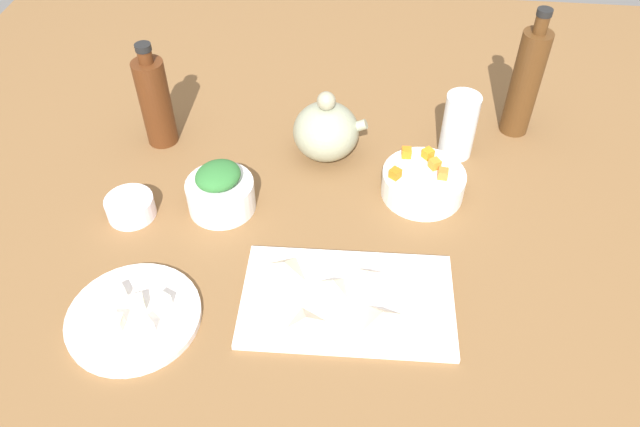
% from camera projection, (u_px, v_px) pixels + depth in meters
% --- Properties ---
extents(tabletop, '(1.90, 1.90, 0.03)m').
position_uv_depth(tabletop, '(320.00, 239.00, 1.11)').
color(tabletop, brown).
rests_on(tabletop, ground).
extents(cutting_board, '(0.35, 0.21, 0.01)m').
position_uv_depth(cutting_board, '(347.00, 300.00, 0.99)').
color(cutting_board, white).
rests_on(cutting_board, tabletop).
extents(plate_tofu, '(0.21, 0.21, 0.01)m').
position_uv_depth(plate_tofu, '(134.00, 317.00, 0.97)').
color(plate_tofu, white).
rests_on(plate_tofu, tabletop).
extents(bowl_greens, '(0.12, 0.12, 0.06)m').
position_uv_depth(bowl_greens, '(221.00, 195.00, 1.13)').
color(bowl_greens, white).
rests_on(bowl_greens, tabletop).
extents(bowl_carrots, '(0.15, 0.15, 0.05)m').
position_uv_depth(bowl_carrots, '(423.00, 183.00, 1.16)').
color(bowl_carrots, white).
rests_on(bowl_carrots, tabletop).
extents(bowl_small_side, '(0.09, 0.09, 0.04)m').
position_uv_depth(bowl_small_side, '(130.00, 207.00, 1.12)').
color(bowl_small_side, white).
rests_on(bowl_small_side, tabletop).
extents(teapot, '(0.15, 0.13, 0.15)m').
position_uv_depth(teapot, '(326.00, 131.00, 1.21)').
color(teapot, '#989D81').
rests_on(teapot, tabletop).
extents(bottle_0, '(0.06, 0.06, 0.27)m').
position_uv_depth(bottle_0, '(526.00, 82.00, 1.23)').
color(bottle_0, '#503015').
rests_on(bottle_0, tabletop).
extents(bottle_1, '(0.06, 0.06, 0.22)m').
position_uv_depth(bottle_1, '(155.00, 101.00, 1.22)').
color(bottle_1, '#512811').
rests_on(bottle_1, tabletop).
extents(drinking_glass_0, '(0.07, 0.07, 0.13)m').
position_uv_depth(drinking_glass_0, '(459.00, 126.00, 1.21)').
color(drinking_glass_0, white).
rests_on(drinking_glass_0, tabletop).
extents(carrot_cube_0, '(0.03, 0.03, 0.02)m').
position_uv_depth(carrot_cube_0, '(428.00, 154.00, 1.17)').
color(carrot_cube_0, orange).
rests_on(carrot_cube_0, bowl_carrots).
extents(carrot_cube_1, '(0.02, 0.02, 0.02)m').
position_uv_depth(carrot_cube_1, '(435.00, 164.00, 1.14)').
color(carrot_cube_1, orange).
rests_on(carrot_cube_1, bowl_carrots).
extents(carrot_cube_2, '(0.02, 0.02, 0.02)m').
position_uv_depth(carrot_cube_2, '(407.00, 153.00, 1.17)').
color(carrot_cube_2, orange).
rests_on(carrot_cube_2, bowl_carrots).
extents(carrot_cube_3, '(0.02, 0.02, 0.02)m').
position_uv_depth(carrot_cube_3, '(443.00, 174.00, 1.12)').
color(carrot_cube_3, orange).
rests_on(carrot_cube_3, bowl_carrots).
extents(carrot_cube_4, '(0.03, 0.03, 0.02)m').
position_uv_depth(carrot_cube_4, '(395.00, 173.00, 1.13)').
color(carrot_cube_4, orange).
rests_on(carrot_cube_4, bowl_carrots).
extents(chopped_greens_mound, '(0.11, 0.11, 0.04)m').
position_uv_depth(chopped_greens_mound, '(218.00, 176.00, 1.09)').
color(chopped_greens_mound, '#2D6D31').
rests_on(chopped_greens_mound, bowl_greens).
extents(tofu_cube_0, '(0.03, 0.03, 0.02)m').
position_uv_depth(tofu_cube_0, '(145.00, 327.00, 0.93)').
color(tofu_cube_0, '#F1E4CD').
rests_on(tofu_cube_0, plate_tofu).
extents(tofu_cube_1, '(0.03, 0.03, 0.02)m').
position_uv_depth(tofu_cube_1, '(137.00, 303.00, 0.96)').
color(tofu_cube_1, white).
rests_on(tofu_cube_1, plate_tofu).
extents(tofu_cube_2, '(0.02, 0.02, 0.02)m').
position_uv_depth(tofu_cube_2, '(116.00, 322.00, 0.94)').
color(tofu_cube_2, '#EDE6CE').
rests_on(tofu_cube_2, plate_tofu).
extents(tofu_cube_3, '(0.03, 0.03, 0.02)m').
position_uv_depth(tofu_cube_3, '(118.00, 293.00, 0.98)').
color(tofu_cube_3, white).
rests_on(tofu_cube_3, plate_tofu).
extents(tofu_cube_4, '(0.03, 0.03, 0.02)m').
position_uv_depth(tofu_cube_4, '(162.00, 302.00, 0.97)').
color(tofu_cube_4, white).
rests_on(tofu_cube_4, plate_tofu).
extents(dumpling_0, '(0.08, 0.07, 0.03)m').
position_uv_depth(dumpling_0, '(284.00, 268.00, 1.01)').
color(dumpling_0, beige).
rests_on(dumpling_0, cutting_board).
extents(dumpling_1, '(0.07, 0.07, 0.03)m').
position_uv_depth(dumpling_1, '(369.00, 277.00, 1.00)').
color(dumpling_1, beige).
rests_on(dumpling_1, cutting_board).
extents(dumpling_2, '(0.08, 0.08, 0.03)m').
position_uv_depth(dumpling_2, '(383.00, 318.00, 0.94)').
color(dumpling_2, beige).
rests_on(dumpling_2, cutting_board).
extents(dumpling_3, '(0.06, 0.06, 0.03)m').
position_uv_depth(dumpling_3, '(333.00, 285.00, 0.99)').
color(dumpling_3, beige).
rests_on(dumpling_3, cutting_board).
extents(dumpling_4, '(0.06, 0.06, 0.02)m').
position_uv_depth(dumpling_4, '(306.00, 321.00, 0.94)').
color(dumpling_4, beige).
rests_on(dumpling_4, cutting_board).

